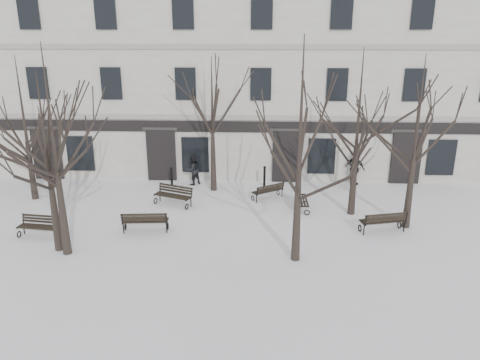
# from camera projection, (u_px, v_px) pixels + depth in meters

# --- Properties ---
(ground) EXTENTS (100.00, 100.00, 0.00)m
(ground) POSITION_uv_depth(u_px,v_px,m) (210.00, 242.00, 18.92)
(ground) COLOR white
(ground) RESTS_ON ground
(building) EXTENTS (40.40, 10.20, 11.40)m
(building) POSITION_uv_depth(u_px,v_px,m) (229.00, 73.00, 29.47)
(building) COLOR beige
(building) RESTS_ON ground
(tree_0) EXTENTS (4.80, 4.80, 6.85)m
(tree_0) POSITION_uv_depth(u_px,v_px,m) (45.00, 143.00, 16.98)
(tree_0) COLOR black
(tree_0) RESTS_ON ground
(tree_1) EXTENTS (5.50, 5.50, 7.85)m
(tree_1) POSITION_uv_depth(u_px,v_px,m) (52.00, 128.00, 16.47)
(tree_1) COLOR black
(tree_1) RESTS_ON ground
(tree_2) EXTENTS (5.67, 5.67, 8.11)m
(tree_2) POSITION_uv_depth(u_px,v_px,m) (301.00, 127.00, 15.96)
(tree_2) COLOR black
(tree_2) RESTS_ON ground
(tree_3) EXTENTS (5.12, 5.12, 7.32)m
(tree_3) POSITION_uv_depth(u_px,v_px,m) (418.00, 123.00, 18.95)
(tree_3) COLOR black
(tree_3) RESTS_ON ground
(tree_4) EXTENTS (4.95, 4.95, 7.07)m
(tree_4) POSITION_uv_depth(u_px,v_px,m) (23.00, 112.00, 22.32)
(tree_4) COLOR black
(tree_4) RESTS_ON ground
(tree_5) EXTENTS (4.85, 4.85, 6.93)m
(tree_5) POSITION_uv_depth(u_px,v_px,m) (212.00, 109.00, 23.59)
(tree_5) COLOR black
(tree_5) RESTS_ON ground
(tree_6) EXTENTS (5.25, 5.25, 7.50)m
(tree_6) POSITION_uv_depth(u_px,v_px,m) (359.00, 114.00, 20.35)
(tree_6) COLOR black
(tree_6) RESTS_ON ground
(bench_0) EXTENTS (1.83, 0.85, 0.89)m
(bench_0) POSITION_uv_depth(u_px,v_px,m) (40.00, 226.00, 19.31)
(bench_0) COLOR black
(bench_0) RESTS_ON ground
(bench_1) EXTENTS (1.96, 0.84, 0.96)m
(bench_1) POSITION_uv_depth(u_px,v_px,m) (145.00, 221.00, 19.70)
(bench_1) COLOR black
(bench_1) RESTS_ON ground
(bench_2) EXTENTS (2.02, 1.11, 0.97)m
(bench_2) POSITION_uv_depth(u_px,v_px,m) (383.00, 221.00, 19.68)
(bench_2) COLOR black
(bench_2) RESTS_ON ground
(bench_3) EXTENTS (1.99, 1.36, 0.95)m
(bench_3) POSITION_uv_depth(u_px,v_px,m) (174.00, 195.00, 22.73)
(bench_3) COLOR black
(bench_3) RESTS_ON ground
(bench_4) EXTENTS (1.67, 1.40, 0.83)m
(bench_4) POSITION_uv_depth(u_px,v_px,m) (268.00, 191.00, 23.51)
(bench_4) COLOR black
(bench_4) RESTS_ON ground
(bench_5) EXTENTS (0.63, 1.71, 0.86)m
(bench_5) POSITION_uv_depth(u_px,v_px,m) (301.00, 200.00, 22.26)
(bench_5) COLOR black
(bench_5) RESTS_ON ground
(bollard_a) EXTENTS (0.13, 0.13, 1.03)m
(bollard_a) POSITION_uv_depth(u_px,v_px,m) (172.00, 176.00, 25.52)
(bollard_a) COLOR black
(bollard_a) RESTS_ON ground
(bollard_b) EXTENTS (0.16, 0.16, 1.21)m
(bollard_b) POSITION_uv_depth(u_px,v_px,m) (264.00, 176.00, 25.12)
(bollard_b) COLOR black
(bollard_b) RESTS_ON ground
(pedestrian_b) EXTENTS (1.05, 1.03, 1.70)m
(pedestrian_b) POSITION_uv_depth(u_px,v_px,m) (193.00, 184.00, 25.81)
(pedestrian_b) COLOR black
(pedestrian_b) RESTS_ON ground
(pedestrian_c) EXTENTS (1.18, 1.02, 1.90)m
(pedestrian_c) POSITION_uv_depth(u_px,v_px,m) (354.00, 185.00, 25.74)
(pedestrian_c) COLOR black
(pedestrian_c) RESTS_ON ground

